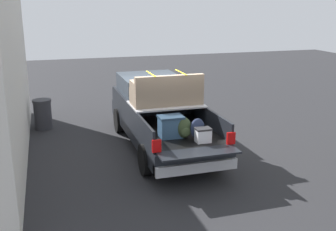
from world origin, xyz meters
TOP-DOWN VIEW (x-y plane):
  - ground_plane at (0.00, 0.00)m, footprint 40.00×40.00m
  - pickup_truck at (0.36, 0.00)m, footprint 6.05×2.06m
  - building_facade at (0.52, 3.85)m, footprint 8.95×0.36m
  - trash_can at (2.83, 3.23)m, footprint 0.60×0.60m

SIDE VIEW (x-z plane):
  - ground_plane at x=0.00m, z-range 0.00..0.00m
  - trash_can at x=2.83m, z-range 0.01..0.99m
  - pickup_truck at x=0.36m, z-range -0.16..2.06m
  - building_facade at x=0.52m, z-range 0.00..4.20m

